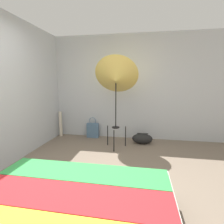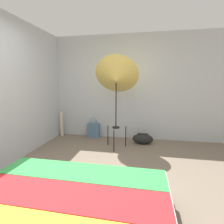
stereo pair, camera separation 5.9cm
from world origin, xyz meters
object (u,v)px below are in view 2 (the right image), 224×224
Objects in this scene: photo_umbrella at (116,78)px; tote_bag at (93,130)px; paper_roll at (62,124)px; duffel_bag at (143,139)px.

photo_umbrella is 1.62m from tote_bag.
paper_roll is at bearing -178.11° from tote_bag.
paper_roll is (-0.88, -0.03, 0.14)m from tote_bag.
tote_bag is (-0.70, 0.61, -1.33)m from photo_umbrella.
paper_roll is (-2.17, 0.23, 0.21)m from duffel_bag.
tote_bag is 0.81× the size of paper_roll.
duffel_bag is at bearing 31.17° from photo_umbrella.
duffel_bag is at bearing -6.05° from paper_roll.
photo_umbrella is at bearing -41.00° from tote_bag.
photo_umbrella is 2.07m from paper_roll.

